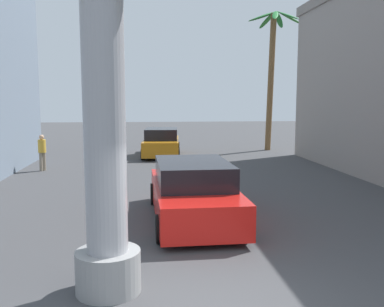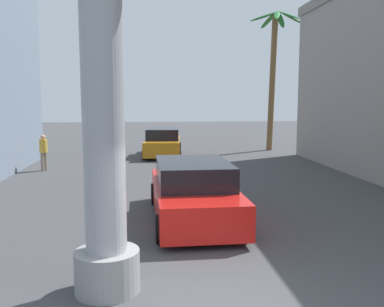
# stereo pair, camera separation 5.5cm
# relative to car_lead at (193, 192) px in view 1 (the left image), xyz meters

# --- Properties ---
(ground_plane) EXTENTS (92.72, 92.72, 0.00)m
(ground_plane) POSITION_rel_car_lead_xyz_m (-0.14, 4.72, -0.74)
(ground_plane) COLOR #424244
(car_lead) EXTENTS (2.21, 5.14, 1.56)m
(car_lead) POSITION_rel_car_lead_xyz_m (0.00, 0.00, 0.00)
(car_lead) COLOR black
(car_lead) RESTS_ON ground
(car_far) EXTENTS (2.34, 4.89, 1.56)m
(car_far) POSITION_rel_car_lead_xyz_m (-0.33, 13.15, -0.00)
(car_far) COLOR black
(car_far) RESTS_ON ground
(palm_tree_far_right) EXTENTS (3.29, 3.23, 8.56)m
(palm_tree_far_right) POSITION_rel_car_lead_xyz_m (6.58, 15.04, 4.72)
(palm_tree_far_right) COLOR brown
(palm_tree_far_right) RESTS_ON ground
(pedestrian_far_left) EXTENTS (0.47, 0.47, 1.63)m
(pedestrian_far_left) POSITION_rel_car_lead_xyz_m (-5.83, 8.51, 0.21)
(pedestrian_far_left) COLOR gray
(pedestrian_far_left) RESTS_ON ground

